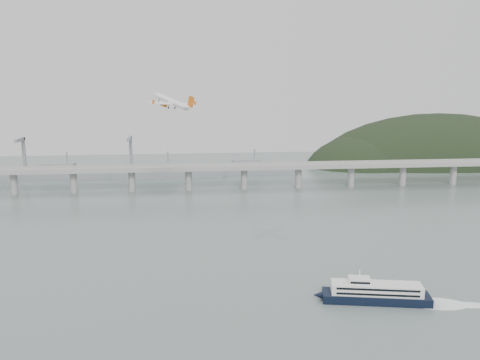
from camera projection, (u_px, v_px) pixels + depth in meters
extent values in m
plane|color=slate|center=(252.00, 268.00, 263.37)|extent=(900.00, 900.00, 0.00)
cube|color=gray|center=(222.00, 168.00, 454.98)|extent=(800.00, 22.00, 2.20)
cube|color=gray|center=(223.00, 167.00, 444.35)|extent=(800.00, 0.60, 1.80)
cube|color=gray|center=(221.00, 164.00, 464.86)|extent=(800.00, 0.60, 1.80)
cylinder|color=gray|center=(14.00, 184.00, 437.20)|extent=(6.00, 6.00, 21.00)
cylinder|color=gray|center=(74.00, 182.00, 442.68)|extent=(6.00, 6.00, 21.00)
cylinder|color=gray|center=(132.00, 181.00, 448.16)|extent=(6.00, 6.00, 21.00)
cylinder|color=gray|center=(189.00, 180.00, 453.63)|extent=(6.00, 6.00, 21.00)
cylinder|color=gray|center=(244.00, 179.00, 459.11)|extent=(6.00, 6.00, 21.00)
cylinder|color=gray|center=(298.00, 178.00, 464.59)|extent=(6.00, 6.00, 21.00)
cylinder|color=gray|center=(351.00, 177.00, 470.07)|extent=(6.00, 6.00, 21.00)
cylinder|color=gray|center=(403.00, 176.00, 475.55)|extent=(6.00, 6.00, 21.00)
cylinder|color=gray|center=(453.00, 175.00, 481.03)|extent=(6.00, 6.00, 21.00)
ellipsoid|color=black|center=(435.00, 177.00, 618.56)|extent=(320.00, 150.00, 156.00)
ellipsoid|color=black|center=(362.00, 176.00, 597.27)|extent=(140.00, 110.00, 96.00)
cube|color=gray|center=(68.00, 175.00, 509.86)|extent=(95.67, 20.15, 8.00)
cube|color=gray|center=(58.00, 167.00, 507.34)|extent=(33.90, 15.02, 8.00)
cylinder|color=gray|center=(67.00, 159.00, 506.90)|extent=(1.60, 1.60, 14.00)
cube|color=gray|center=(168.00, 174.00, 515.94)|extent=(110.55, 21.43, 8.00)
cube|color=gray|center=(157.00, 166.00, 513.25)|extent=(39.01, 16.73, 8.00)
cylinder|color=gray|center=(168.00, 158.00, 512.98)|extent=(1.60, 1.60, 14.00)
cube|color=gray|center=(254.00, 171.00, 535.57)|extent=(85.00, 13.60, 8.00)
cube|color=gray|center=(246.00, 163.00, 533.15)|extent=(29.75, 11.90, 8.00)
cylinder|color=gray|center=(254.00, 156.00, 532.60)|extent=(1.60, 1.60, 14.00)
cube|color=gray|center=(24.00, 156.00, 530.72)|extent=(3.00, 3.00, 40.00)
cube|color=gray|center=(20.00, 140.00, 517.62)|extent=(3.00, 28.00, 3.00)
cube|color=gray|center=(131.00, 154.00, 542.77)|extent=(3.00, 3.00, 40.00)
cube|color=gray|center=(129.00, 139.00, 529.67)|extent=(3.00, 28.00, 3.00)
cube|color=black|center=(376.00, 297.00, 221.98)|extent=(47.52, 20.52, 3.70)
cone|color=black|center=(318.00, 295.00, 224.40)|extent=(5.29, 4.58, 3.70)
cube|color=white|center=(376.00, 288.00, 221.21)|extent=(39.90, 17.17, 4.62)
cube|color=black|center=(378.00, 290.00, 216.42)|extent=(34.38, 7.50, 0.92)
cube|color=black|center=(378.00, 295.00, 216.83)|extent=(34.38, 7.50, 0.92)
cube|color=black|center=(375.00, 282.00, 225.55)|extent=(34.38, 7.50, 0.92)
cube|color=black|center=(374.00, 286.00, 225.96)|extent=(34.38, 7.50, 0.92)
cube|color=white|center=(359.00, 280.00, 221.28)|extent=(10.39, 8.26, 2.40)
cube|color=black|center=(360.00, 283.00, 218.07)|extent=(8.16, 1.85, 0.92)
cylinder|color=white|center=(360.00, 274.00, 220.73)|extent=(0.55, 0.55, 3.70)
ellipsoid|color=white|center=(436.00, 304.00, 219.79)|extent=(28.82, 18.59, 0.18)
ellipsoid|color=white|center=(467.00, 305.00, 218.53)|extent=(20.92, 10.69, 0.18)
cylinder|color=white|center=(172.00, 101.00, 334.74)|extent=(21.68, 25.60, 11.34)
cone|color=white|center=(156.00, 94.00, 344.70)|extent=(6.21, 6.35, 4.84)
cone|color=white|center=(190.00, 108.00, 324.31)|extent=(7.01, 7.06, 5.11)
cube|color=white|center=(173.00, 103.00, 334.44)|extent=(30.09, 28.37, 3.55)
cube|color=white|center=(189.00, 107.00, 324.70)|extent=(11.63, 11.13, 1.77)
cube|color=#C7580D|center=(191.00, 102.00, 323.00)|extent=(4.81, 4.77, 7.92)
cylinder|color=#C7580D|center=(177.00, 105.00, 340.23)|extent=(5.03, 5.37, 3.54)
cylinder|color=black|center=(175.00, 104.00, 341.54)|extent=(2.48, 2.20, 2.47)
cube|color=white|center=(177.00, 104.00, 339.90)|extent=(2.18, 2.29, 1.92)
cylinder|color=#C7580D|center=(164.00, 105.00, 331.44)|extent=(5.03, 5.37, 3.54)
cylinder|color=black|center=(162.00, 104.00, 332.75)|extent=(2.48, 2.20, 2.47)
cube|color=white|center=(164.00, 103.00, 331.12)|extent=(2.18, 2.29, 1.92)
cylinder|color=black|center=(175.00, 106.00, 337.11)|extent=(1.06, 0.93, 2.58)
cylinder|color=black|center=(175.00, 108.00, 337.47)|extent=(1.31, 1.31, 1.45)
cylinder|color=black|center=(169.00, 106.00, 332.96)|extent=(1.06, 0.93, 2.58)
cylinder|color=black|center=(168.00, 108.00, 333.31)|extent=(1.31, 1.31, 1.45)
cylinder|color=black|center=(159.00, 100.00, 343.12)|extent=(1.06, 0.93, 2.58)
cylinder|color=black|center=(159.00, 102.00, 343.48)|extent=(1.31, 1.31, 1.45)
cube|color=#C7580D|center=(195.00, 103.00, 346.39)|extent=(1.79, 1.76, 2.91)
cube|color=#C7580D|center=(153.00, 102.00, 319.23)|extent=(1.79, 1.76, 2.91)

